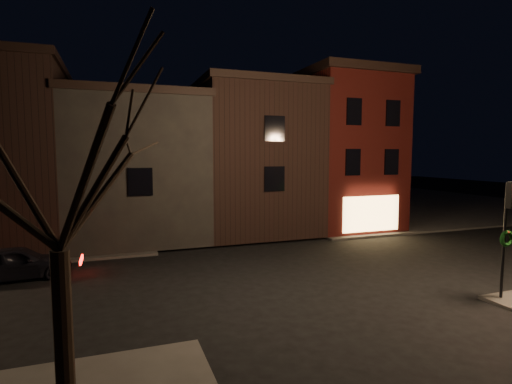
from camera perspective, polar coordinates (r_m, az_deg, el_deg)
ground at (r=17.52m, az=4.86°, el=-11.50°), size 120.00×120.00×0.00m
sidewalk_far_right at (r=44.67m, az=17.69°, el=-1.33°), size 30.00×30.00×0.12m
corner_building at (r=28.90m, az=11.65°, el=5.90°), size 6.50×8.50×10.50m
row_building_a at (r=27.10m, az=-1.40°, el=4.86°), size 7.30×10.30×9.40m
row_building_b at (r=25.78m, az=-16.92°, el=3.49°), size 7.80×10.30×8.40m
traffic_signal at (r=16.07m, az=32.34°, el=-3.59°), size 0.58×0.38×4.05m
bare_tree_left at (r=8.31m, az=-26.88°, el=7.24°), size 5.60×5.60×7.50m
parked_car_a at (r=19.14m, az=-31.03°, el=-8.66°), size 4.21×2.04×1.39m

